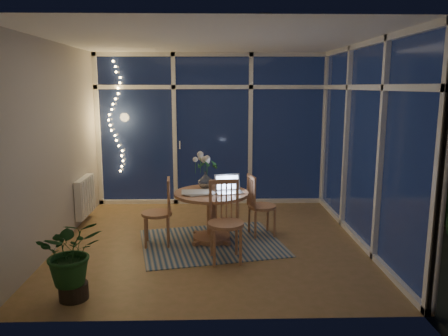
% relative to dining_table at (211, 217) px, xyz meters
% --- Properties ---
extents(floor, '(4.00, 4.00, 0.00)m').
position_rel_dining_table_xyz_m(floor, '(0.02, -0.02, -0.33)').
color(floor, olive).
rests_on(floor, ground).
extents(ceiling, '(4.00, 4.00, 0.00)m').
position_rel_dining_table_xyz_m(ceiling, '(0.02, -0.02, 2.27)').
color(ceiling, white).
rests_on(ceiling, wall_back).
extents(wall_back, '(4.00, 0.04, 2.60)m').
position_rel_dining_table_xyz_m(wall_back, '(0.02, 1.98, 0.97)').
color(wall_back, beige).
rests_on(wall_back, floor).
extents(wall_front, '(4.00, 0.04, 2.60)m').
position_rel_dining_table_xyz_m(wall_front, '(0.02, -2.02, 0.97)').
color(wall_front, beige).
rests_on(wall_front, floor).
extents(wall_left, '(0.04, 4.00, 2.60)m').
position_rel_dining_table_xyz_m(wall_left, '(-1.98, -0.02, 0.97)').
color(wall_left, beige).
rests_on(wall_left, floor).
extents(wall_right, '(0.04, 4.00, 2.60)m').
position_rel_dining_table_xyz_m(wall_right, '(2.02, -0.02, 0.97)').
color(wall_right, beige).
rests_on(wall_right, floor).
extents(window_wall_back, '(4.00, 0.10, 2.60)m').
position_rel_dining_table_xyz_m(window_wall_back, '(0.02, 1.94, 0.97)').
color(window_wall_back, white).
rests_on(window_wall_back, floor).
extents(window_wall_right, '(0.10, 4.00, 2.60)m').
position_rel_dining_table_xyz_m(window_wall_right, '(1.98, -0.02, 0.97)').
color(window_wall_right, white).
rests_on(window_wall_right, floor).
extents(radiator, '(0.10, 0.70, 0.58)m').
position_rel_dining_table_xyz_m(radiator, '(-1.92, 0.88, 0.07)').
color(radiator, white).
rests_on(radiator, wall_left).
extents(fairy_lights, '(0.24, 0.10, 1.85)m').
position_rel_dining_table_xyz_m(fairy_lights, '(-1.63, 1.86, 1.19)').
color(fairy_lights, '#EBB55E').
rests_on(fairy_lights, window_wall_back).
extents(garden_patio, '(12.00, 6.00, 0.10)m').
position_rel_dining_table_xyz_m(garden_patio, '(0.52, 4.98, -0.39)').
color(garden_patio, black).
rests_on(garden_patio, ground).
extents(garden_fence, '(11.00, 0.08, 1.80)m').
position_rel_dining_table_xyz_m(garden_fence, '(0.02, 5.48, 0.57)').
color(garden_fence, '#372414').
rests_on(garden_fence, ground).
extents(neighbour_roof, '(7.00, 3.00, 2.20)m').
position_rel_dining_table_xyz_m(neighbour_roof, '(0.32, 8.48, 1.87)').
color(neighbour_roof, '#34363F').
rests_on(neighbour_roof, ground).
extents(garden_shrubs, '(0.90, 0.90, 0.90)m').
position_rel_dining_table_xyz_m(garden_shrubs, '(-0.78, 3.38, 0.12)').
color(garden_shrubs, '#16311A').
rests_on(garden_shrubs, ground).
extents(rug, '(2.05, 1.77, 0.01)m').
position_rel_dining_table_xyz_m(rug, '(0.00, -0.10, -0.33)').
color(rug, '#B3A992').
rests_on(rug, floor).
extents(dining_table, '(1.16, 1.16, 0.67)m').
position_rel_dining_table_xyz_m(dining_table, '(0.00, 0.00, 0.00)').
color(dining_table, '#A06E48').
rests_on(dining_table, floor).
extents(chair_left, '(0.45, 0.45, 0.89)m').
position_rel_dining_table_xyz_m(chair_left, '(-0.71, -0.14, 0.11)').
color(chair_left, '#A06E48').
rests_on(chair_left, floor).
extents(chair_right, '(0.48, 0.48, 0.87)m').
position_rel_dining_table_xyz_m(chair_right, '(0.69, 0.20, 0.10)').
color(chair_right, '#A06E48').
rests_on(chair_right, floor).
extents(chair_front, '(0.49, 0.49, 0.97)m').
position_rel_dining_table_xyz_m(chair_front, '(0.17, -0.70, 0.15)').
color(chair_front, '#A06E48').
rests_on(chair_front, floor).
extents(laptop, '(0.39, 0.35, 0.25)m').
position_rel_dining_table_xyz_m(laptop, '(0.24, -0.05, 0.46)').
color(laptop, silver).
rests_on(laptop, dining_table).
extents(flower_vase, '(0.24, 0.24, 0.21)m').
position_rel_dining_table_xyz_m(flower_vase, '(-0.08, 0.25, 0.44)').
color(flower_vase, silver).
rests_on(flower_vase, dining_table).
extents(bowl, '(0.18, 0.18, 0.04)m').
position_rel_dining_table_xyz_m(bowl, '(0.24, 0.23, 0.35)').
color(bowl, white).
rests_on(bowl, dining_table).
extents(newspapers, '(0.40, 0.33, 0.02)m').
position_rel_dining_table_xyz_m(newspapers, '(-0.17, -0.05, 0.35)').
color(newspapers, beige).
rests_on(newspapers, dining_table).
extents(phone, '(0.12, 0.10, 0.01)m').
position_rel_dining_table_xyz_m(phone, '(-0.02, -0.08, 0.34)').
color(phone, black).
rests_on(phone, dining_table).
extents(potted_plant, '(0.66, 0.62, 0.76)m').
position_rel_dining_table_xyz_m(potted_plant, '(-1.34, -1.61, 0.05)').
color(potted_plant, '#19461D').
rests_on(potted_plant, floor).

